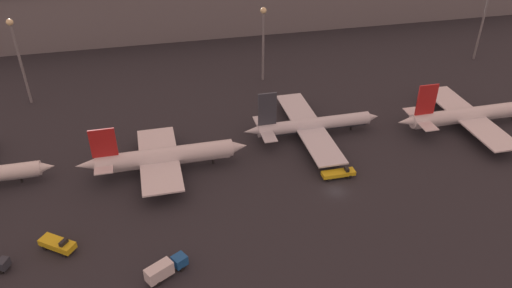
% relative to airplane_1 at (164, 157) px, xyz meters
% --- Properties ---
extents(ground, '(600.00, 600.00, 0.00)m').
position_rel_airplane_1_xyz_m(ground, '(35.00, -16.07, -3.50)').
color(ground, '#26262B').
extents(airplane_1, '(38.06, 26.17, 12.42)m').
position_rel_airplane_1_xyz_m(airplane_1, '(0.00, 0.00, 0.00)').
color(airplane_1, silver).
rests_on(airplane_1, ground).
extents(airplane_2, '(35.38, 35.22, 13.09)m').
position_rel_airplane_1_xyz_m(airplane_2, '(37.03, 7.01, -0.57)').
color(airplane_2, silver).
rests_on(airplane_2, ground).
extents(airplane_3, '(42.51, 33.23, 13.29)m').
position_rel_airplane_1_xyz_m(airplane_3, '(78.80, 2.21, -0.23)').
color(airplane_3, silver).
rests_on(airplane_3, ground).
extents(service_vehicle_1, '(7.05, 6.13, 2.76)m').
position_rel_airplane_1_xyz_m(service_vehicle_1, '(-20.99, -21.02, -2.19)').
color(service_vehicle_1, gold).
rests_on(service_vehicle_1, ground).
extents(service_vehicle_2, '(7.49, 2.23, 2.41)m').
position_rel_airplane_1_xyz_m(service_vehicle_2, '(37.29, -11.57, -2.37)').
color(service_vehicle_2, gold).
rests_on(service_vehicle_2, ground).
extents(service_vehicle_4, '(7.81, 5.75, 3.22)m').
position_rel_airplane_1_xyz_m(service_vehicle_4, '(-2.26, -31.99, -1.68)').
color(service_vehicle_4, '#195199').
rests_on(service_vehicle_4, ground).
extents(lamp_post_0, '(1.80, 1.80, 24.19)m').
position_rel_airplane_1_xyz_m(lamp_post_0, '(-34.37, 41.28, 11.96)').
color(lamp_post_0, slate).
rests_on(lamp_post_0, ground).
extents(lamp_post_1, '(1.80, 1.80, 22.47)m').
position_rel_airplane_1_xyz_m(lamp_post_1, '(32.81, 41.28, 11.00)').
color(lamp_post_1, slate).
rests_on(lamp_post_1, ground).
extents(lamp_post_2, '(1.80, 1.80, 26.75)m').
position_rel_airplane_1_xyz_m(lamp_post_2, '(105.44, 41.28, 13.36)').
color(lamp_post_2, slate).
rests_on(lamp_post_2, ground).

